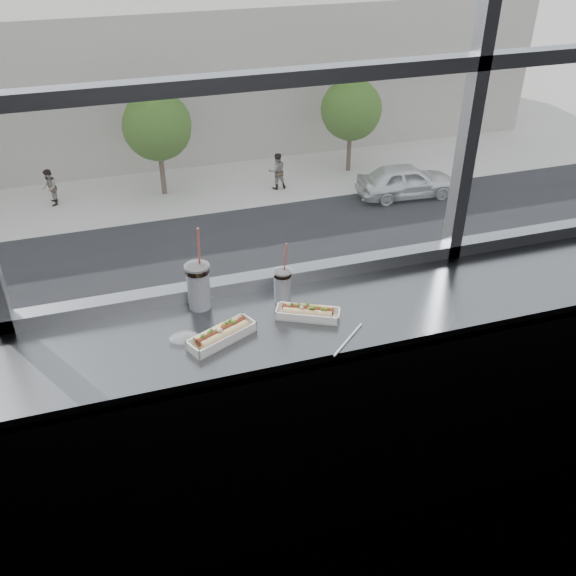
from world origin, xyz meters
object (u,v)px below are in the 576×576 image
object	(u,v)px
car_near_d	(335,281)
pedestrian_d	(277,168)
loose_straw	(348,340)
car_far_c	(407,175)
soda_cup_left	(198,284)
car_near_e	(456,262)
pedestrian_b	(49,184)
tree_center	(157,126)
tree_right	(351,110)
hotdog_tray_left	(222,334)
wrapper	(184,338)
soda_cup_right	(283,284)
hotdog_tray_right	(308,312)
car_near_c	(120,319)

from	to	relation	value
car_near_d	pedestrian_d	bearing A→B (deg)	-3.52
loose_straw	pedestrian_d	xyz separation A→B (m)	(7.82, 27.37, -10.94)
car_far_c	pedestrian_d	distance (m)	6.48
car_far_c	soda_cup_left	bearing A→B (deg)	153.62
car_near_e	pedestrian_b	bearing A→B (deg)	47.56
loose_straw	pedestrian_b	bearing A→B (deg)	54.86
loose_straw	car_near_d	xyz separation A→B (m)	(6.78, 16.49, -10.97)
tree_center	tree_right	distance (m)	9.98
soda_cup_left	pedestrian_b	xyz separation A→B (m)	(-2.68, 28.40, -11.09)
hotdog_tray_left	tree_center	bearing A→B (deg)	59.77
wrapper	car_far_c	world-z (taller)	wrapper
car_far_c	tree_center	size ratio (longest dim) A/B	1.28
soda_cup_right	pedestrian_b	world-z (taller)	soda_cup_right
pedestrian_b	car_near_d	bearing A→B (deg)	38.96
tree_center	pedestrian_d	bearing A→B (deg)	-11.26
hotdog_tray_left	hotdog_tray_right	xyz separation A→B (m)	(0.37, 0.04, -0.00)
tree_right	car_near_c	bearing A→B (deg)	-137.54
soda_cup_right	loose_straw	bearing A→B (deg)	-64.34
car_near_c	car_near_d	distance (m)	7.71
soda_cup_left	car_near_e	world-z (taller)	soda_cup_left
pedestrian_d	tree_center	distance (m)	6.19
hotdog_tray_right	hotdog_tray_left	bearing A→B (deg)	-146.75
pedestrian_b	tree_right	bearing A→B (deg)	88.81
hotdog_tray_left	pedestrian_d	world-z (taller)	hotdog_tray_left
tree_center	car_near_c	bearing A→B (deg)	-104.64
car_near_e	soda_cup_left	bearing A→B (deg)	139.78
soda_cup_right	car_near_d	distance (m)	20.76
car_far_c	car_near_e	world-z (taller)	car_far_c
soda_cup_right	car_near_c	distance (m)	19.59
soda_cup_right	pedestrian_b	distance (m)	30.69
pedestrian_b	tree_center	bearing A→B (deg)	86.62
car_near_d	pedestrian_d	size ratio (longest dim) A/B	2.85
soda_cup_right	loose_straw	size ratio (longest dim) A/B	1.22
car_far_c	tree_right	bearing A→B (deg)	23.89
hotdog_tray_left	tree_center	xyz separation A→B (m)	(2.67, 28.33, -8.60)
car_near_e	hotdog_tray_right	bearing A→B (deg)	141.07
pedestrian_b	tree_center	world-z (taller)	tree_center
car_near_d	pedestrian_b	xyz separation A→B (m)	(-9.96, 12.32, -0.01)
hotdog_tray_right	loose_straw	distance (m)	0.22
loose_straw	tree_right	xyz separation A→B (m)	(12.18, 28.49, -8.73)
hotdog_tray_left	tree_center	world-z (taller)	hotdog_tray_left
car_near_d	tree_right	distance (m)	13.35
pedestrian_b	soda_cup_right	bearing A→B (deg)	6.06
soda_cup_left	tree_right	bearing A→B (deg)	65.68
pedestrian_b	hotdog_tray_right	bearing A→B (deg)	6.15
pedestrian_b	tree_right	world-z (taller)	tree_right
tree_center	wrapper	bearing A→B (deg)	-95.69
car_far_c	car_near_d	bearing A→B (deg)	143.48
pedestrian_d	tree_right	distance (m)	5.01
soda_cup_right	tree_center	bearing A→B (deg)	85.19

